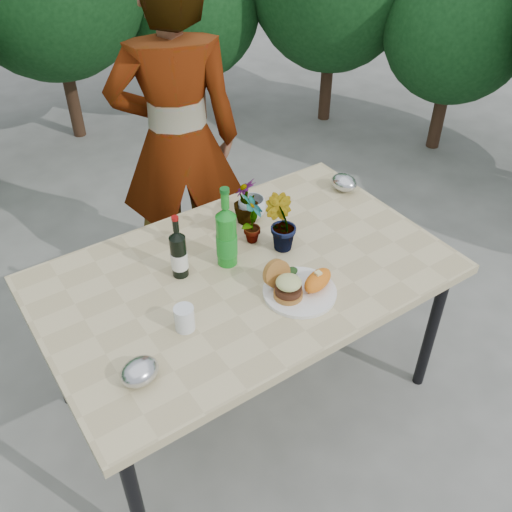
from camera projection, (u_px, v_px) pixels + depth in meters
ground at (247, 390)px, 2.73m from camera, size 80.00×80.00×0.00m
patio_table at (245, 282)px, 2.29m from camera, size 1.60×1.00×0.75m
shrub_hedge at (86, 35)px, 3.10m from camera, size 7.03×5.13×2.22m
dinner_plate at (300, 292)px, 2.15m from camera, size 0.28×0.28×0.01m
burger_stack at (285, 284)px, 2.11m from camera, size 0.11×0.16×0.11m
sweet_potato at (318, 280)px, 2.14m from camera, size 0.17×0.12×0.06m
grilled_veg at (289, 273)px, 2.21m from camera, size 0.08×0.05×0.03m
wine_bottle at (179, 254)px, 2.18m from camera, size 0.07×0.07×0.27m
sparkling_water at (227, 237)px, 2.22m from camera, size 0.08×0.08×0.35m
plastic_cup at (184, 318)px, 1.99m from camera, size 0.07×0.07×0.09m
seedling_left at (252, 219)px, 2.34m from camera, size 0.14×0.15×0.23m
seedling_mid at (281, 223)px, 2.30m from camera, size 0.16×0.17×0.24m
seedling_right at (246, 201)px, 2.46m from camera, size 0.16×0.16×0.20m
blue_bowl at (252, 208)px, 2.52m from camera, size 0.15×0.15×0.10m
foil_packet_left at (140, 371)px, 1.81m from camera, size 0.15×0.14×0.08m
foil_packet_right at (344, 183)px, 2.70m from camera, size 0.12×0.14×0.08m
person at (178, 143)px, 2.81m from camera, size 0.75×0.63×1.76m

